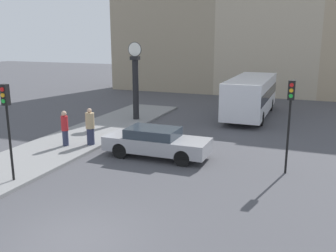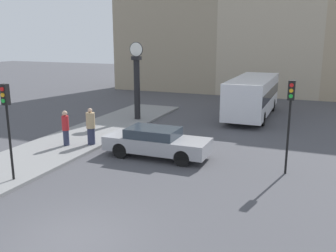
% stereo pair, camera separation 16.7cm
% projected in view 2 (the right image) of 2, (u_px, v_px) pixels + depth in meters
% --- Properties ---
extents(ground_plane, '(120.00, 120.00, 0.00)m').
position_uv_depth(ground_plane, '(70.00, 240.00, 10.13)').
color(ground_plane, '#47474C').
extents(sidewalk_corner, '(3.75, 21.06, 0.13)m').
position_uv_depth(sidewalk_corner, '(78.00, 139.00, 19.89)').
color(sidewalk_corner, gray).
rests_on(sidewalk_corner, ground_plane).
extents(building_row, '(27.90, 5.00, 18.52)m').
position_uv_depth(building_row, '(250.00, 5.00, 34.94)').
color(building_row, gray).
rests_on(building_row, ground_plane).
extents(sedan_car, '(4.79, 1.75, 1.35)m').
position_uv_depth(sedan_car, '(156.00, 142.00, 17.01)').
color(sedan_car, '#9E9EA3').
rests_on(sedan_car, ground_plane).
extents(bus_distant, '(2.47, 8.42, 2.68)m').
position_uv_depth(bus_distant, '(253.00, 94.00, 25.54)').
color(bus_distant, silver).
rests_on(bus_distant, ground_plane).
extents(traffic_light_near, '(0.26, 0.24, 3.61)m').
position_uv_depth(traffic_light_near, '(7.00, 112.00, 13.52)').
color(traffic_light_near, black).
rests_on(traffic_light_near, sidewalk_corner).
extents(traffic_light_far, '(0.26, 0.24, 3.76)m').
position_uv_depth(traffic_light_far, '(290.00, 108.00, 14.45)').
color(traffic_light_far, black).
rests_on(traffic_light_far, ground_plane).
extents(street_clock, '(0.91, 0.50, 4.93)m').
position_uv_depth(street_clock, '(137.00, 83.00, 24.00)').
color(street_clock, black).
rests_on(street_clock, sidewalk_corner).
extents(pedestrian_red_top, '(0.34, 0.34, 1.74)m').
position_uv_depth(pedestrian_red_top, '(66.00, 128.00, 18.35)').
color(pedestrian_red_top, '#2D334C').
rests_on(pedestrian_red_top, sidewalk_corner).
extents(pedestrian_tan_coat, '(0.44, 0.44, 1.83)m').
position_uv_depth(pedestrian_tan_coat, '(91.00, 127.00, 18.54)').
color(pedestrian_tan_coat, '#2D334C').
rests_on(pedestrian_tan_coat, sidewalk_corner).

